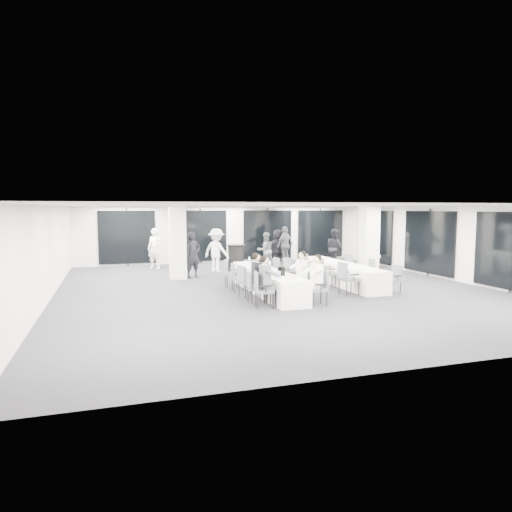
{
  "coord_description": "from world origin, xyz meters",
  "views": [
    {
      "loc": [
        -5.2,
        -14.31,
        2.71
      ],
      "look_at": [
        -0.72,
        -0.2,
        1.16
      ],
      "focal_mm": 32.0,
      "sensor_mm": 36.0,
      "label": 1
    }
  ],
  "objects": [
    {
      "name": "room",
      "position": [
        0.89,
        1.11,
        1.39
      ],
      "size": [
        14.04,
        16.04,
        2.84
      ],
      "color": "#232328",
      "rests_on": "ground"
    },
    {
      "name": "column_left",
      "position": [
        -2.8,
        3.2,
        1.4
      ],
      "size": [
        0.6,
        0.6,
        2.8
      ],
      "primitive_type": "cube",
      "color": "silver",
      "rests_on": "floor"
    },
    {
      "name": "column_right",
      "position": [
        4.2,
        1.0,
        1.4
      ],
      "size": [
        0.6,
        0.6,
        2.8
      ],
      "primitive_type": "cube",
      "color": "silver",
      "rests_on": "floor"
    },
    {
      "name": "banquet_table_main",
      "position": [
        -0.52,
        -0.71,
        0.38
      ],
      "size": [
        0.9,
        5.0,
        0.75
      ],
      "primitive_type": "cube",
      "color": "white",
      "rests_on": "floor"
    },
    {
      "name": "banquet_table_side",
      "position": [
        2.61,
        0.2,
        0.38
      ],
      "size": [
        0.9,
        5.0,
        0.75
      ],
      "primitive_type": "cube",
      "color": "white",
      "rests_on": "floor"
    },
    {
      "name": "cocktail_table",
      "position": [
        -0.0,
        4.96,
        0.56
      ],
      "size": [
        0.8,
        0.8,
        1.11
      ],
      "color": "black",
      "rests_on": "floor"
    },
    {
      "name": "chair_main_left_near",
      "position": [
        -1.36,
        -2.69,
        0.57
      ],
      "size": [
        0.58,
        0.62,
        0.99
      ],
      "rotation": [
        0.0,
        0.0,
        -1.75
      ],
      "color": "#52555A",
      "rests_on": "floor"
    },
    {
      "name": "chair_main_left_second",
      "position": [
        -1.35,
        -1.95,
        0.51
      ],
      "size": [
        0.46,
        0.51,
        0.9
      ],
      "rotation": [
        0.0,
        0.0,
        -1.56
      ],
      "color": "#52555A",
      "rests_on": "floor"
    },
    {
      "name": "chair_main_left_mid",
      "position": [
        -1.35,
        -1.17,
        0.56
      ],
      "size": [
        0.59,
        0.62,
        0.98
      ],
      "rotation": [
        0.0,
        0.0,
        -1.35
      ],
      "color": "#52555A",
      "rests_on": "floor"
    },
    {
      "name": "chair_main_left_fourth",
      "position": [
        -1.35,
        -0.11,
        0.52
      ],
      "size": [
        0.5,
        0.55,
        0.92
      ],
      "rotation": [
        0.0,
        0.0,
        -1.67
      ],
      "color": "#52555A",
      "rests_on": "floor"
    },
    {
      "name": "chair_main_left_far",
      "position": [
        -1.35,
        0.79,
        0.53
      ],
      "size": [
        0.51,
        0.56,
        0.94
      ],
      "rotation": [
        0.0,
        0.0,
        -1.65
      ],
      "color": "#52555A",
      "rests_on": "floor"
    },
    {
      "name": "chair_main_right_near",
      "position": [
        0.31,
        -2.87,
        0.56
      ],
      "size": [
        0.51,
        0.57,
        0.97
      ],
      "rotation": [
        0.0,
        0.0,
        1.52
      ],
      "color": "#52555A",
      "rests_on": "floor"
    },
    {
      "name": "chair_main_right_second",
      "position": [
        0.31,
        -1.82,
        0.52
      ],
      "size": [
        0.47,
        0.52,
        0.92
      ],
      "rotation": [
        0.0,
        0.0,
        1.56
      ],
      "color": "#52555A",
      "rests_on": "floor"
    },
    {
      "name": "chair_main_right_mid",
      "position": [
        0.31,
        -1.09,
        0.56
      ],
      "size": [
        0.59,
        0.62,
        0.98
      ],
      "rotation": [
        0.0,
        0.0,
        1.37
      ],
      "color": "#52555A",
      "rests_on": "floor"
    },
    {
      "name": "chair_main_right_fourth",
      "position": [
        0.32,
        -0.01,
        0.59
      ],
      "size": [
        0.57,
        0.62,
        1.03
      ],
      "rotation": [
        0.0,
        0.0,
        1.67
      ],
      "color": "#52555A",
      "rests_on": "floor"
    },
    {
      "name": "chair_main_right_far",
      "position": [
        0.31,
        1.01,
        0.53
      ],
      "size": [
        0.51,
        0.55,
        0.93
      ],
      "rotation": [
        0.0,
        0.0,
        1.65
      ],
      "color": "#52555A",
      "rests_on": "floor"
    },
    {
      "name": "chair_side_left_near",
      "position": [
        1.77,
        -1.73,
        0.59
      ],
      "size": [
        0.55,
        0.61,
        1.04
      ],
      "rotation": [
        0.0,
        0.0,
        -1.51
      ],
      "color": "#52555A",
      "rests_on": "floor"
    },
    {
      "name": "chair_side_left_mid",
      "position": [
        1.77,
        -0.24,
        0.58
      ],
      "size": [
        0.6,
        0.64,
        1.02
      ],
      "rotation": [
        0.0,
        0.0,
        -1.76
      ],
      "color": "#52555A",
      "rests_on": "floor"
    },
    {
      "name": "chair_side_left_far",
      "position": [
        1.77,
        1.17,
        0.59
      ],
      "size": [
        0.54,
        0.6,
        1.03
      ],
      "rotation": [
        0.0,
        0.0,
        -1.6
      ],
      "color": "#52555A",
      "rests_on": "floor"
    },
    {
      "name": "chair_side_right_near",
      "position": [
        3.44,
        -1.81,
        0.51
      ],
      "size": [
        0.53,
        0.56,
        0.89
      ],
      "rotation": [
        0.0,
        0.0,
        1.77
      ],
      "color": "#52555A",
      "rests_on": "floor"
    },
    {
      "name": "chair_side_right_mid",
      "position": [
        3.44,
        -0.25,
        0.53
      ],
      "size": [
        0.52,
        0.56,
        0.92
      ],
      "rotation": [
        0.0,
        0.0,
        1.44
      ],
      "color": "#52555A",
      "rests_on": "floor"
    },
    {
      "name": "chair_side_right_far",
      "position": [
        3.44,
        1.34,
        0.53
      ],
      "size": [
        0.51,
        0.56,
        0.93
      ],
      "rotation": [
        0.0,
        0.0,
        1.68
      ],
      "color": "#52555A",
      "rests_on": "floor"
    },
    {
      "name": "seated_guest_a",
      "position": [
        -1.19,
        -2.7,
        0.81
      ],
      "size": [
        0.5,
        0.38,
        1.44
      ],
      "rotation": [
        0.0,
        0.0,
        -1.57
      ],
      "color": "#4E5155",
      "rests_on": "floor"
    },
    {
      "name": "seated_guest_b",
      "position": [
        -1.19,
        -1.95,
        0.81
      ],
      "size": [
        0.5,
        0.38,
        1.44
      ],
      "rotation": [
        0.0,
        0.0,
        -1.57
      ],
      "color": "black",
      "rests_on": "floor"
    },
    {
      "name": "seated_guest_c",
      "position": [
        0.15,
        -2.86,
        0.81
      ],
      "size": [
        0.5,
        0.38,
        1.44
      ],
      "rotation": [
        0.0,
        0.0,
        1.57
      ],
      "color": "white",
      "rests_on": "floor"
    },
    {
      "name": "seated_guest_d",
      "position": [
        0.15,
        -1.82,
        0.81
      ],
      "size": [
        0.5,
        0.38,
        1.44
      ],
      "rotation": [
        0.0,
        0.0,
        1.57
      ],
      "color": "white",
      "rests_on": "floor"
    },
    {
      "name": "standing_guest_a",
      "position": [
        -2.2,
        3.27,
        1.02
      ],
      "size": [
        0.92,
        0.84,
        2.04
      ],
      "primitive_type": "imported",
      "rotation": [
        0.0,
        0.0,
        0.39
      ],
      "color": "black",
      "rests_on": "floor"
    },
    {
      "name": "standing_guest_b",
      "position": [
        1.42,
        5.1,
        0.92
      ],
      "size": [
        0.93,
        0.61,
        1.84
      ],
      "primitive_type": "imported",
      "rotation": [
        0.0,
        0.0,
        3.22
      ],
      "color": "#4E5155",
      "rests_on": "floor"
    },
    {
      "name": "standing_guest_c",
      "position": [
        -0.95,
        4.66,
        1.05
      ],
      "size": [
        1.42,
        1.46,
        2.09
      ],
      "primitive_type": "imported",
      "rotation": [
        0.0,
        0.0,
        2.31
      ],
      "color": "white",
      "rests_on": "floor"
    },
    {
      "name": "standing_guest_d",
      "position": [
        2.82,
        6.28,
        1.04
      ],
      "size": [
        1.41,
        1.2,
        2.09
      ],
      "primitive_type": "imported",
      "rotation": [
        0.0,
        0.0,
        3.66
      ],
      "color": "#4E5155",
      "rests_on": "floor"
    },
    {
      "name": "standing_guest_e",
      "position": [
        6.08,
        3.69,
        0.92
      ],
      "size": [
        0.7,
        0.98,
        1.84
      ],
      "primitive_type": "imported",
      "rotation": [
        0.0,
        0.0,
        1.77
      ],
      "color": "white",
      "rests_on": "floor"
    },
    {
      "name": "standing_guest_f",
      "position": [
        2.51,
        6.53,
        0.96
      ],
      "size": [
        1.87,
        1.05,
        1.92
      ],
      "primitive_type": "imported",
      "rotation": [
        0.0,
        0.0,
        3.37
      ],
      "color": "black",
      "rests_on": "floor"
    },
    {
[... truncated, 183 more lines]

